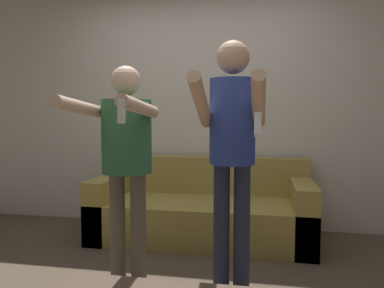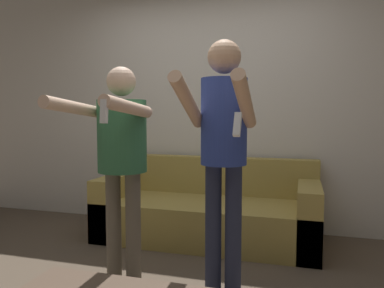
# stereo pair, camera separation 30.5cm
# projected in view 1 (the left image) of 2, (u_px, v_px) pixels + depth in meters

# --- Properties ---
(wall_back) EXTENTS (6.40, 0.06, 2.70)m
(wall_back) POSITION_uv_depth(u_px,v_px,m) (202.00, 102.00, 4.04)
(wall_back) COLOR silver
(wall_back) RESTS_ON ground_plane
(couch) EXTENTS (2.08, 0.87, 0.77)m
(couch) POSITION_uv_depth(u_px,v_px,m) (203.00, 212.00, 3.66)
(couch) COLOR #AD9347
(couch) RESTS_ON ground_plane
(person_standing_left) EXTENTS (0.47, 0.78, 1.55)m
(person_standing_left) POSITION_uv_depth(u_px,v_px,m) (126.00, 148.00, 2.60)
(person_standing_left) COLOR #6B6051
(person_standing_left) RESTS_ON ground_plane
(person_standing_right) EXTENTS (0.42, 0.69, 1.69)m
(person_standing_right) POSITION_uv_depth(u_px,v_px,m) (232.00, 139.00, 2.46)
(person_standing_right) COLOR #282D47
(person_standing_right) RESTS_ON ground_plane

